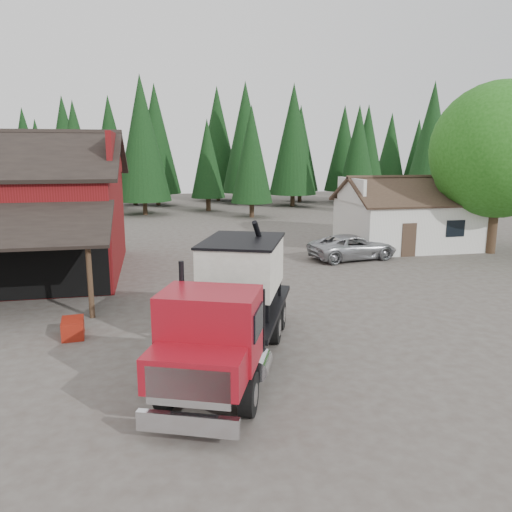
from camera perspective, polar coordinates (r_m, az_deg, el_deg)
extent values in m
plane|color=#4A413A|center=(17.93, -0.70, -7.99)|extent=(120.00, 120.00, 0.00)
cube|color=black|center=(30.10, -27.16, 10.37)|extent=(12.80, 5.53, 2.35)
cube|color=maroon|center=(26.63, -15.85, 11.19)|extent=(0.25, 7.00, 2.00)
cylinder|color=#382619|center=(19.39, -18.44, -2.76)|extent=(0.20, 0.20, 2.80)
cube|color=silver|center=(34.02, 16.93, 3.53)|extent=(8.00, 6.00, 3.00)
cube|color=#38281E|center=(32.49, 18.42, 7.07)|extent=(8.60, 3.42, 1.80)
cube|color=#38281E|center=(35.12, 15.98, 7.52)|extent=(8.60, 3.42, 1.80)
cube|color=silver|center=(32.07, 10.82, 7.41)|extent=(0.20, 4.20, 1.50)
cube|color=silver|center=(35.89, 22.81, 7.14)|extent=(0.20, 4.20, 1.50)
cube|color=#38281E|center=(30.77, 17.08, 1.76)|extent=(0.90, 0.06, 2.00)
cube|color=black|center=(32.22, 21.84, 2.94)|extent=(1.20, 0.06, 1.00)
cylinder|color=#382619|center=(33.67, 25.38, 3.00)|extent=(0.60, 0.60, 3.20)
sphere|color=#1E5713|center=(33.38, 26.08, 10.82)|extent=(8.00, 8.00, 8.00)
sphere|color=#1E5713|center=(33.34, 23.40, 8.97)|extent=(4.40, 4.40, 4.40)
cylinder|color=#382619|center=(47.76, -0.49, 5.41)|extent=(0.44, 0.44, 1.60)
cone|color=black|center=(47.47, -0.50, 11.54)|extent=(3.96, 3.96, 9.00)
cylinder|color=#382619|center=(49.75, 18.93, 5.03)|extent=(0.44, 0.44, 1.60)
cone|color=black|center=(49.48, 19.40, 12.06)|extent=(4.84, 4.84, 11.00)
cylinder|color=#382619|center=(50.85, -12.56, 5.51)|extent=(0.44, 0.44, 1.60)
cone|color=black|center=(50.60, -12.90, 12.96)|extent=(5.28, 5.28, 12.00)
cylinder|color=black|center=(12.54, -10.26, -14.58)|extent=(0.70, 1.10, 1.05)
cylinder|color=black|center=(12.05, -0.87, -15.53)|extent=(0.70, 1.10, 1.05)
cylinder|color=black|center=(16.59, -4.85, -7.74)|extent=(0.70, 1.10, 1.05)
cylinder|color=black|center=(16.23, 2.13, -8.17)|extent=(0.70, 1.10, 1.05)
cylinder|color=black|center=(17.82, -3.76, -6.34)|extent=(0.70, 1.10, 1.05)
cylinder|color=black|center=(17.48, 2.71, -6.69)|extent=(0.70, 1.10, 1.05)
cube|color=black|center=(14.84, -2.55, -8.53)|extent=(3.98, 8.07, 0.38)
cube|color=silver|center=(11.00, -7.81, -18.48)|extent=(2.12, 0.96, 0.43)
cube|color=silver|center=(10.72, -7.77, -14.69)|extent=(1.73, 0.75, 0.86)
cube|color=maroon|center=(11.15, -6.89, -12.75)|extent=(2.46, 1.95, 0.82)
cube|color=maroon|center=(12.07, -5.27, -8.08)|extent=(2.74, 2.36, 1.77)
cube|color=black|center=(11.28, -6.30, -7.99)|extent=(1.90, 0.80, 0.86)
cylinder|color=black|center=(12.96, -8.44, -4.31)|extent=(0.17, 0.17, 1.73)
cube|color=black|center=(12.96, -4.17, -6.87)|extent=(2.23, 0.96, 1.53)
cube|color=black|center=(15.99, -1.54, -6.03)|extent=(4.30, 6.07, 0.15)
cube|color=silver|center=(15.62, -1.57, -1.06)|extent=(3.21, 3.75, 1.53)
cone|color=silver|center=(15.86, -1.55, -4.44)|extent=(2.73, 2.73, 0.67)
cube|color=black|center=(15.47, -1.59, 1.78)|extent=(3.33, 3.87, 0.08)
cylinder|color=black|center=(16.84, 1.24, -0.46)|extent=(1.40, 1.81, 2.93)
cube|color=maroon|center=(18.20, -1.92, -2.95)|extent=(0.82, 0.92, 0.43)
cylinder|color=silver|center=(12.85, 0.44, -12.30)|extent=(0.85, 1.09, 0.54)
imported|color=#A7A9AE|center=(29.32, 11.01, 1.02)|extent=(5.46, 3.16, 1.43)
cube|color=maroon|center=(17.90, -20.19, -7.75)|extent=(0.81, 1.17, 0.60)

